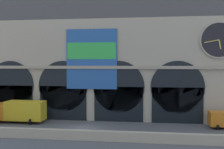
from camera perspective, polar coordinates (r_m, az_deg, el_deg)
name	(u,v)px	position (r m, az deg, el deg)	size (l,w,h in m)	color
ground_plane	(82,129)	(34.93, -6.47, -11.72)	(200.00, 200.00, 0.00)	#54565B
quay_parapet_wall	(72,135)	(30.37, -8.68, -12.85)	(90.00, 0.70, 1.08)	#B2A891
station_building	(93,61)	(40.69, -4.09, 3.04)	(43.69, 4.45, 18.58)	#B2A891
box_truck_midwest	(20,111)	(40.26, -19.52, -7.47)	(7.50, 2.91, 3.12)	orange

